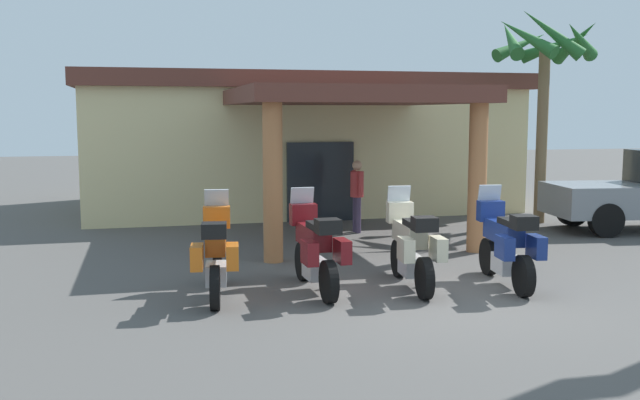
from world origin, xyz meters
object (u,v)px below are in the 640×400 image
Objects in this scene: motorcycle_orange at (216,253)px; motorcycle_blue at (506,244)px; motorcycle_cream at (412,246)px; pedestrian at (357,191)px; motel_building at (295,140)px; motorcycle_maroon at (316,249)px; palm_tree_near_portico at (545,58)px.

motorcycle_blue is at bearing -87.66° from motorcycle_orange.
motorcycle_orange is 3.18m from motorcycle_cream.
motorcycle_cream is 5.52m from pedestrian.
motorcycle_blue is (1.59, -0.21, 0.00)m from motorcycle_cream.
motorcycle_orange is at bearing -129.64° from pedestrian.
motel_building reaches higher than motorcycle_blue.
motorcycle_orange is at bearing 92.33° from motorcycle_blue.
motorcycle_cream is 1.00× the size of motorcycle_blue.
motorcycle_maroon is 5.80m from pedestrian.
motel_building is at bearing 139.02° from palm_tree_near_portico.
motorcycle_maroon is at bearing 90.29° from motorcycle_cream.
palm_tree_near_portico is (5.08, 0.36, 3.24)m from pedestrian.
motorcycle_maroon is at bearing -142.13° from palm_tree_near_portico.
motel_building reaches higher than motorcycle_orange.
motorcycle_orange is at bearing -108.31° from motel_building.
pedestrian is at bearing -29.16° from motorcycle_orange.
motorcycle_maroon is 1.27× the size of pedestrian.
motorcycle_blue is (1.38, -10.85, -1.33)m from motel_building.
pedestrian is at bearing -175.95° from palm_tree_near_portico.
motel_building is at bearing -12.23° from motorcycle_maroon.
motorcycle_maroon is 0.40× the size of palm_tree_near_portico.
palm_tree_near_portico is (4.15, 6.04, 3.55)m from motorcycle_blue.
motorcycle_maroon is 9.94m from palm_tree_near_portico.
motel_building is 5.69× the size of motorcycle_cream.
palm_tree_near_portico is (5.53, -4.81, 2.22)m from motel_building.
palm_tree_near_portico is at bearing -27.87° from motorcycle_blue.
motorcycle_orange is at bearing 86.80° from motorcycle_maroon.
pedestrian is 6.03m from palm_tree_near_portico.
palm_tree_near_portico is (5.74, 5.83, 3.55)m from motorcycle_cream.
motorcycle_maroon is 3.19m from motorcycle_blue.
motel_building is at bearing -11.22° from motorcycle_orange.
motorcycle_cream is 1.27× the size of pedestrian.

